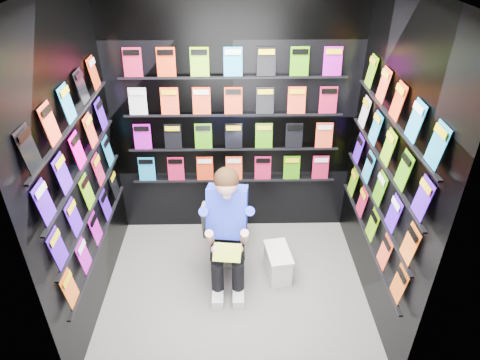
{
  "coord_description": "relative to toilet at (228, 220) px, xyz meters",
  "views": [
    {
      "loc": [
        -0.01,
        -2.85,
        2.99
      ],
      "look_at": [
        0.05,
        0.15,
        1.12
      ],
      "focal_mm": 32.0,
      "sensor_mm": 36.0,
      "label": 1
    }
  ],
  "objects": [
    {
      "name": "floor",
      "position": [
        0.07,
        -0.6,
        -0.37
      ],
      "size": [
        2.4,
        2.4,
        0.0
      ],
      "primitive_type": "plane",
      "color": "slate",
      "rests_on": "ground"
    },
    {
      "name": "wall_back",
      "position": [
        0.07,
        0.4,
        0.93
      ],
      "size": [
        2.4,
        0.04,
        2.6
      ],
      "primitive_type": "cube",
      "color": "black",
      "rests_on": "floor"
    },
    {
      "name": "wall_front",
      "position": [
        0.07,
        -1.6,
        0.93
      ],
      "size": [
        2.4,
        0.04,
        2.6
      ],
      "primitive_type": "cube",
      "color": "black",
      "rests_on": "floor"
    },
    {
      "name": "wall_left",
      "position": [
        -1.13,
        -0.6,
        0.93
      ],
      "size": [
        0.04,
        2.0,
        2.6
      ],
      "primitive_type": "cube",
      "color": "black",
      "rests_on": "floor"
    },
    {
      "name": "wall_right",
      "position": [
        1.27,
        -0.6,
        0.93
      ],
      "size": [
        0.04,
        2.0,
        2.6
      ],
      "primitive_type": "cube",
      "color": "black",
      "rests_on": "floor"
    },
    {
      "name": "comics_back",
      "position": [
        0.07,
        0.37,
        0.94
      ],
      "size": [
        2.1,
        0.06,
        1.37
      ],
      "primitive_type": null,
      "color": "red",
      "rests_on": "wall_back"
    },
    {
      "name": "comics_left",
      "position": [
        -1.1,
        -0.6,
        0.94
      ],
      "size": [
        0.06,
        1.7,
        1.37
      ],
      "primitive_type": null,
      "color": "red",
      "rests_on": "wall_left"
    },
    {
      "name": "comics_right",
      "position": [
        1.24,
        -0.6,
        0.94
      ],
      "size": [
        0.06,
        1.7,
        1.37
      ],
      "primitive_type": null,
      "color": "red",
      "rests_on": "wall_right"
    },
    {
      "name": "toilet",
      "position": [
        0.0,
        0.0,
        0.0
      ],
      "size": [
        0.5,
        0.79,
        0.73
      ],
      "primitive_type": "imported",
      "rotation": [
        0.0,
        0.0,
        3.03
      ],
      "color": "white",
      "rests_on": "floor"
    },
    {
      "name": "longbox",
      "position": [
        0.48,
        -0.4,
        -0.23
      ],
      "size": [
        0.25,
        0.38,
        0.27
      ],
      "primitive_type": "cube",
      "rotation": [
        0.0,
        0.0,
        0.14
      ],
      "color": "white",
      "rests_on": "floor"
    },
    {
      "name": "longbox_lid",
      "position": [
        0.48,
        -0.4,
        -0.09
      ],
      "size": [
        0.27,
        0.4,
        0.03
      ],
      "primitive_type": "cube",
      "rotation": [
        0.0,
        0.0,
        0.14
      ],
      "color": "white",
      "rests_on": "longbox"
    },
    {
      "name": "reader",
      "position": [
        0.0,
        -0.38,
        0.38
      ],
      "size": [
        0.56,
        0.75,
        1.29
      ],
      "primitive_type": null,
      "rotation": [
        0.0,
        0.0,
        -0.12
      ],
      "color": "#1928C8",
      "rests_on": "toilet"
    },
    {
      "name": "held_comic",
      "position": [
        0.0,
        -0.73,
        0.21
      ],
      "size": [
        0.25,
        0.16,
        0.1
      ],
      "primitive_type": "cube",
      "rotation": [
        -0.96,
        0.0,
        -0.12
      ],
      "color": "green",
      "rests_on": "reader"
    }
  ]
}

